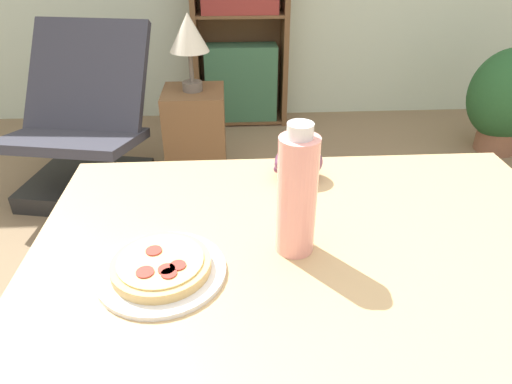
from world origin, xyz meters
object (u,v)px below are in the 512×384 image
potted_plant_floor (508,98)px  bookshelf (240,24)px  lounge_chair_near (84,143)px  grape_bunch (298,162)px  drink_bottle (297,194)px  side_table (196,135)px  pizza_on_plate (161,268)px  table_lamp (189,36)px

potted_plant_floor → bookshelf: bearing=159.6°
lounge_chair_near → grape_bunch: bearing=-42.5°
potted_plant_floor → drink_bottle: bearing=-130.0°
grape_bunch → potted_plant_floor: bearing=46.1°
side_table → lounge_chair_near: bearing=-168.2°
bookshelf → pizza_on_plate: bearing=-94.8°
pizza_on_plate → bookshelf: bookshelf is taller
pizza_on_plate → side_table: size_ratio=0.46×
potted_plant_floor → lounge_chair_near: bearing=-172.0°
lounge_chair_near → drink_bottle: bearing=-49.1°
drink_bottle → grape_bunch: bearing=81.1°
pizza_on_plate → lounge_chair_near: lounge_chair_near is taller
grape_bunch → drink_bottle: drink_bottle is taller
drink_bottle → potted_plant_floor: size_ratio=0.40×
drink_bottle → potted_plant_floor: 2.62m
lounge_chair_near → side_table: (0.60, 0.13, -0.02)m
lounge_chair_near → table_lamp: table_lamp is taller
drink_bottle → bookshelf: bearing=90.8°
grape_bunch → lounge_chair_near: size_ratio=0.14×
pizza_on_plate → side_table: pizza_on_plate is taller
drink_bottle → bookshelf: bookshelf is taller
grape_bunch → bookshelf: bookshelf is taller
lounge_chair_near → potted_plant_floor: (2.58, 0.36, 0.07)m
lounge_chair_near → bookshelf: size_ratio=0.56×
grape_bunch → potted_plant_floor: size_ratio=0.19×
grape_bunch → lounge_chair_near: 1.71m
bookshelf → potted_plant_floor: 1.84m
bookshelf → potted_plant_floor: (1.69, -0.63, -0.36)m
grape_bunch → side_table: 1.58m
grape_bunch → lounge_chair_near: bearing=126.7°
side_table → bookshelf: bearing=71.4°
pizza_on_plate → drink_bottle: bearing=13.9°
bookshelf → side_table: bearing=-108.6°
lounge_chair_near → side_table: lounge_chair_near is taller
pizza_on_plate → bookshelf: 2.67m
table_lamp → side_table: bearing=0.0°
drink_bottle → side_table: 1.87m
bookshelf → side_table: bookshelf is taller
lounge_chair_near → table_lamp: 0.81m
drink_bottle → table_lamp: (-0.33, 1.73, -0.07)m
side_table → potted_plant_floor: potted_plant_floor is taller
bookshelf → lounge_chair_near: bearing=-132.1°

